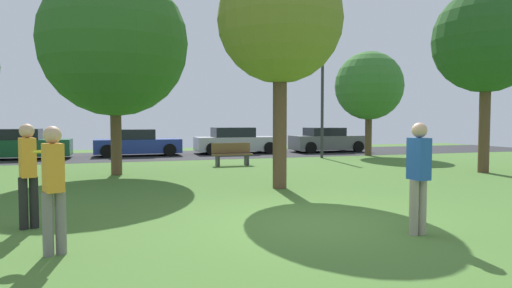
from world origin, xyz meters
name	(u,v)px	position (x,y,z in m)	size (l,w,h in m)	color
ground_plane	(314,223)	(0.00, 0.00, 0.00)	(44.00, 44.00, 0.00)	#47702D
road_strip	(183,155)	(0.00, 16.00, 0.00)	(44.00, 6.40, 0.01)	#28282B
oak_tree_right	(115,43)	(-3.30, 8.28, 4.33)	(4.78, 4.78, 6.73)	brown
maple_tree_far	(487,41)	(8.83, 5.07, 4.53)	(3.59, 3.59, 6.36)	brown
birch_tree_lone	(369,86)	(9.11, 12.80, 3.57)	(3.49, 3.49, 5.33)	brown
maple_tree_near	(280,21)	(0.84, 3.91, 4.39)	(3.29, 3.29, 6.07)	brown
person_thrower	(53,184)	(-4.10, -0.62, 0.96)	(0.31, 0.38, 1.73)	slate
person_catcher	(28,171)	(-4.70, 1.06, 0.97)	(0.31, 0.38, 1.75)	black
person_bystander	(419,173)	(1.21, -1.23, 0.99)	(0.30, 0.33, 1.77)	gray
frisbee_disc	(43,152)	(-4.29, -0.08, 1.36)	(0.31, 0.31, 0.06)	yellow
parked_car_green	(21,145)	(-7.54, 15.82, 0.65)	(4.29, 1.93, 1.42)	#195633
parked_car_blue	(137,144)	(-2.27, 16.26, 0.63)	(4.28, 1.92, 1.36)	#233893
parked_car_silver	(236,141)	(3.01, 16.39, 0.66)	(4.55, 2.01, 1.43)	#B7B7BC
parked_car_grey	(327,141)	(8.29, 15.86, 0.65)	(4.21, 2.02, 1.40)	slate
park_bench	(232,154)	(1.12, 10.06, 0.46)	(1.60, 0.45, 0.90)	brown
street_lamp_post	(322,111)	(6.17, 12.20, 2.25)	(0.14, 0.14, 4.50)	#2D2D33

